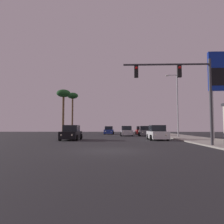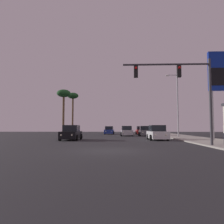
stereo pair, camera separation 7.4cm
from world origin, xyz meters
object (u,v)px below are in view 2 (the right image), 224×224
(gas_station_sign, at_px, (218,76))
(car_grey, at_px, (145,131))
(car_white, at_px, (157,133))
(car_silver, at_px, (127,131))
(car_blue, at_px, (109,131))
(car_black, at_px, (71,133))
(traffic_light_mast, at_px, (185,84))
(street_lamp, at_px, (177,102))
(palm_tree_mid, at_px, (64,96))
(car_red, at_px, (141,131))
(palm_tree_far, at_px, (73,98))

(gas_station_sign, bearing_deg, car_grey, 111.05)
(car_white, xyz_separation_m, car_silver, (-3.15, 12.03, 0.00))
(car_blue, relative_size, car_black, 1.00)
(traffic_light_mast, xyz_separation_m, gas_station_sign, (5.06, 5.71, 1.93))
(car_grey, xyz_separation_m, street_lamp, (3.92, -5.95, 4.36))
(car_silver, xyz_separation_m, traffic_light_mast, (3.87, -20.61, 3.93))
(traffic_light_mast, distance_m, street_lamp, 15.20)
(car_black, distance_m, traffic_light_mast, 13.76)
(car_blue, height_order, traffic_light_mast, traffic_light_mast)
(palm_tree_mid, bearing_deg, car_grey, -0.32)
(car_grey, height_order, car_red, same)
(car_black, distance_m, street_lamp, 15.85)
(car_red, bearing_deg, car_white, 89.94)
(palm_tree_mid, bearing_deg, palm_tree_far, 93.41)
(car_grey, distance_m, palm_tree_mid, 15.34)
(car_red, relative_size, street_lamp, 0.48)
(car_silver, bearing_deg, car_black, 60.28)
(car_red, relative_size, gas_station_sign, 0.48)
(car_black, xyz_separation_m, palm_tree_mid, (-4.33, 12.86, 6.19))
(car_blue, xyz_separation_m, palm_tree_mid, (-7.52, -8.59, 6.19))
(car_grey, xyz_separation_m, car_black, (-9.71, -12.78, 0.00))
(car_black, height_order, car_silver, same)
(car_black, distance_m, gas_station_sign, 16.75)
(car_red, height_order, car_white, same)
(street_lamp, bearing_deg, gas_station_sign, -78.30)
(car_grey, height_order, car_white, same)
(car_blue, xyz_separation_m, palm_tree_far, (-8.11, 1.41, 7.14))
(car_silver, height_order, street_lamp, street_lamp)
(car_white, xyz_separation_m, traffic_light_mast, (0.72, -8.58, 3.93))
(palm_tree_mid, xyz_separation_m, palm_tree_far, (-0.60, 10.00, 0.94))
(street_lamp, distance_m, palm_tree_mid, 19.03)
(car_red, xyz_separation_m, street_lamp, (3.91, -13.52, 4.36))
(car_blue, xyz_separation_m, gas_station_sign, (12.33, -23.77, 5.86))
(street_lamp, xyz_separation_m, palm_tree_mid, (-17.95, 6.03, 1.84))
(car_silver, relative_size, palm_tree_mid, 0.54)
(car_black, bearing_deg, palm_tree_far, -78.43)
(car_black, xyz_separation_m, car_silver, (6.59, 12.58, 0.00))
(car_red, xyz_separation_m, traffic_light_mast, (0.75, -28.38, 3.93))
(car_black, relative_size, car_silver, 0.99)
(car_white, bearing_deg, street_lamp, -124.00)
(traffic_light_mast, xyz_separation_m, palm_tree_far, (-15.38, 30.89, 3.21))
(street_lamp, xyz_separation_m, gas_station_sign, (1.90, -9.15, 1.50))
(car_silver, bearing_deg, car_blue, -71.06)
(car_red, relative_size, car_black, 1.00)
(car_red, relative_size, car_silver, 0.99)
(car_blue, bearing_deg, car_silver, 112.35)
(car_blue, distance_m, car_silver, 9.51)
(car_grey, distance_m, street_lamp, 8.35)
(traffic_light_mast, distance_m, palm_tree_far, 34.66)
(car_silver, xyz_separation_m, gas_station_sign, (8.93, -14.90, 5.86))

